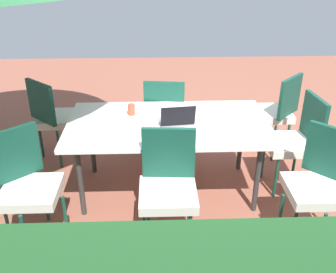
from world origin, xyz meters
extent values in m
cube|color=#935442|center=(0.00, 0.00, -0.01)|extent=(10.00, 10.00, 0.02)
cube|color=white|center=(0.00, 0.00, 0.75)|extent=(1.92, 1.05, 0.04)
cylinder|color=#333333|center=(-0.81, -0.38, 0.36)|extent=(0.05, 0.05, 0.73)
cylinder|color=#333333|center=(0.81, -0.38, 0.36)|extent=(0.05, 0.05, 0.73)
cylinder|color=#333333|center=(-0.81, 0.38, 0.36)|extent=(0.05, 0.05, 0.73)
cylinder|color=#333333|center=(0.81, 0.38, 0.36)|extent=(0.05, 0.05, 0.73)
cylinder|color=black|center=(1.80, -0.23, 0.03)|extent=(0.44, 0.44, 0.06)
cube|color=silver|center=(-1.22, -0.03, 0.49)|extent=(0.46, 0.46, 0.08)
cube|color=#144738|center=(-1.43, -0.05, 0.76)|extent=(0.08, 0.44, 0.45)
cylinder|color=#144738|center=(-1.02, -0.19, 0.23)|extent=(0.03, 0.03, 0.45)
cylinder|color=#144738|center=(-1.06, 0.17, 0.23)|extent=(0.03, 0.03, 0.45)
cylinder|color=#144738|center=(-1.38, -0.23, 0.23)|extent=(0.03, 0.03, 0.45)
cylinder|color=#144738|center=(-1.42, 0.13, 0.23)|extent=(0.03, 0.03, 0.45)
cube|color=silver|center=(-1.18, 0.77, 0.49)|extent=(0.46, 0.46, 0.08)
cube|color=#144738|center=(-1.32, 0.62, 0.76)|extent=(0.34, 0.34, 0.45)
cylinder|color=#144738|center=(-0.92, 0.77, 0.23)|extent=(0.03, 0.03, 0.45)
cylinder|color=#144738|center=(-1.18, 1.02, 0.23)|extent=(0.03, 0.03, 0.45)
cylinder|color=#144738|center=(-1.18, 0.51, 0.23)|extent=(0.03, 0.03, 0.45)
cube|color=silver|center=(1.21, -0.74, 0.49)|extent=(0.46, 0.46, 0.08)
cube|color=#144738|center=(1.35, -0.58, 0.76)|extent=(0.35, 0.32, 0.45)
cylinder|color=#144738|center=(0.95, -0.75, 0.23)|extent=(0.03, 0.03, 0.45)
cylinder|color=#144738|center=(1.22, -0.99, 0.23)|extent=(0.03, 0.03, 0.45)
cylinder|color=#144738|center=(1.19, -0.48, 0.23)|extent=(0.03, 0.03, 0.45)
cylinder|color=#144738|center=(1.46, -0.73, 0.23)|extent=(0.03, 0.03, 0.45)
cube|color=silver|center=(0.03, 0.78, 0.49)|extent=(0.46, 0.46, 0.08)
cube|color=#144738|center=(0.02, 0.57, 0.76)|extent=(0.44, 0.07, 0.45)
cylinder|color=#144738|center=(0.22, 0.95, 0.23)|extent=(0.03, 0.03, 0.45)
cylinder|color=#144738|center=(-0.14, 0.97, 0.23)|extent=(0.03, 0.03, 0.45)
cylinder|color=#144738|center=(0.20, 0.59, 0.23)|extent=(0.03, 0.03, 0.45)
cylinder|color=#144738|center=(-0.16, 0.62, 0.23)|extent=(0.03, 0.03, 0.45)
cube|color=silver|center=(1.14, 0.71, 0.49)|extent=(0.46, 0.46, 0.08)
cube|color=#144738|center=(1.28, 0.55, 0.76)|extent=(0.36, 0.32, 0.45)
cylinder|color=#144738|center=(1.16, 0.96, 0.23)|extent=(0.03, 0.03, 0.45)
cylinder|color=#144738|center=(0.89, 0.73, 0.23)|extent=(0.03, 0.03, 0.45)
cylinder|color=#144738|center=(1.40, 0.69, 0.23)|extent=(0.03, 0.03, 0.45)
cylinder|color=#144738|center=(1.12, 0.46, 0.23)|extent=(0.03, 0.03, 0.45)
cube|color=silver|center=(-1.23, -0.80, 0.49)|extent=(0.46, 0.46, 0.08)
cube|color=#144738|center=(-1.38, -0.65, 0.76)|extent=(0.33, 0.34, 0.45)
cylinder|color=#144738|center=(-1.23, -1.05, 0.23)|extent=(0.03, 0.03, 0.45)
cylinder|color=#144738|center=(-0.98, -0.80, 0.23)|extent=(0.03, 0.03, 0.45)
cylinder|color=#144738|center=(-1.49, -0.80, 0.23)|extent=(0.03, 0.03, 0.45)
cylinder|color=#144738|center=(-1.23, -0.54, 0.23)|extent=(0.03, 0.03, 0.45)
cube|color=silver|center=(0.00, -0.76, 0.49)|extent=(0.46, 0.46, 0.08)
cube|color=#144738|center=(0.02, -0.55, 0.76)|extent=(0.44, 0.09, 0.45)
cylinder|color=#144738|center=(-0.20, -0.91, 0.23)|extent=(0.03, 0.03, 0.45)
cylinder|color=#144738|center=(0.16, -0.96, 0.23)|extent=(0.03, 0.03, 0.45)
cylinder|color=#144738|center=(-0.16, -0.56, 0.23)|extent=(0.03, 0.03, 0.45)
cylinder|color=#144738|center=(0.20, -0.60, 0.23)|extent=(0.03, 0.03, 0.45)
cube|color=gray|center=(-0.07, 0.01, 0.77)|extent=(0.34, 0.26, 0.02)
cube|color=black|center=(-0.09, 0.12, 0.88)|extent=(0.32, 0.09, 0.20)
cylinder|color=#CC4C33|center=(0.36, -0.19, 0.82)|extent=(0.07, 0.07, 0.11)
camera|label=1|loc=(0.12, 3.36, 2.33)|focal=41.73mm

